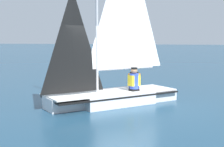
% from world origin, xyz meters
% --- Properties ---
extents(ground_plane, '(260.00, 260.00, 0.00)m').
position_xyz_m(ground_plane, '(0.00, 0.00, 0.00)').
color(ground_plane, navy).
extents(sailboat_main, '(4.32, 3.94, 5.82)m').
position_xyz_m(sailboat_main, '(-0.02, 0.02, 0.80)').
color(sailboat_main, silver).
rests_on(sailboat_main, ground_plane).
extents(sailor_helm, '(0.43, 0.42, 1.16)m').
position_xyz_m(sailor_helm, '(-0.43, 0.63, 0.63)').
color(sailor_helm, black).
rests_on(sailor_helm, ground_plane).
extents(sailor_crew, '(0.43, 0.42, 1.16)m').
position_xyz_m(sailor_crew, '(-0.94, 0.49, 0.63)').
color(sailor_crew, black).
rests_on(sailor_crew, ground_plane).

